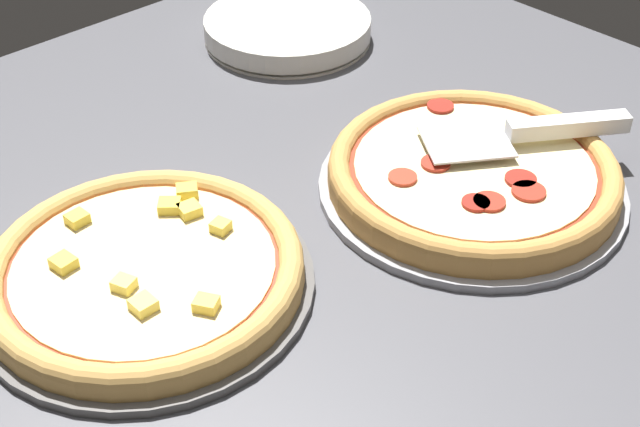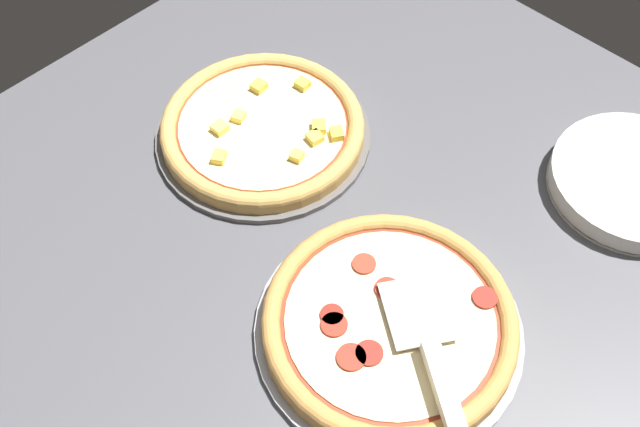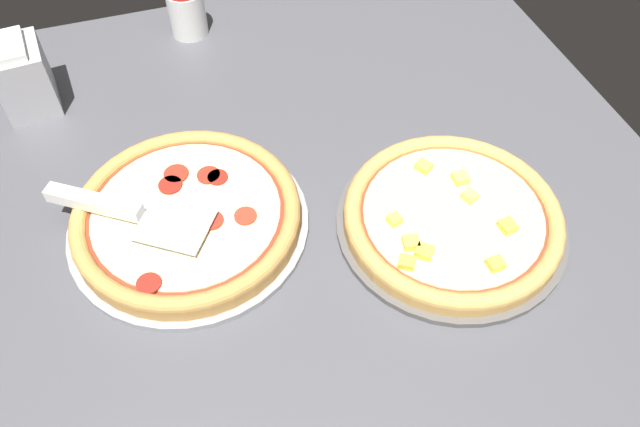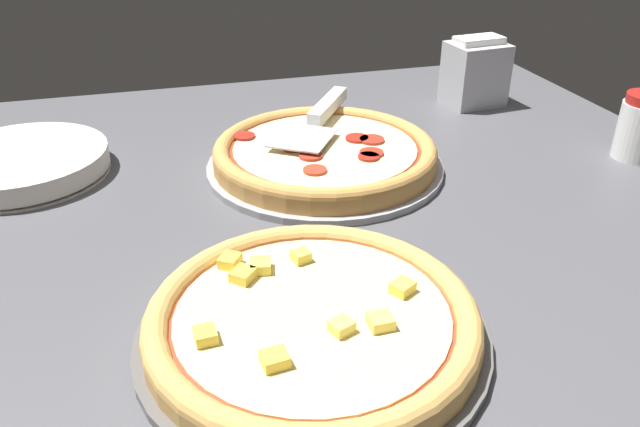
# 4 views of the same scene
# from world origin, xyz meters

# --- Properties ---
(ground_plane) EXTENTS (1.23, 1.19, 0.04)m
(ground_plane) POSITION_xyz_m (0.00, 0.00, -0.02)
(ground_plane) COLOR #4C4C51
(pizza_pan_front) EXTENTS (0.35, 0.35, 0.01)m
(pizza_pan_front) POSITION_xyz_m (-0.05, -0.14, 0.01)
(pizza_pan_front) COLOR #939399
(pizza_pan_front) RESTS_ON ground_plane
(pizza_front) EXTENTS (0.32, 0.32, 0.03)m
(pizza_front) POSITION_xyz_m (-0.05, -0.14, 0.03)
(pizza_front) COLOR #C68E47
(pizza_front) RESTS_ON pizza_pan_front
(pizza_pan_back) EXTENTS (0.33, 0.33, 0.01)m
(pizza_pan_back) POSITION_xyz_m (0.07, 0.22, 0.01)
(pizza_pan_back) COLOR #565451
(pizza_pan_back) RESTS_ON ground_plane
(pizza_back) EXTENTS (0.31, 0.31, 0.03)m
(pizza_back) POSITION_xyz_m (0.07, 0.22, 0.02)
(pizza_back) COLOR tan
(pizza_back) RESTS_ON pizza_pan_back
(serving_spatula) EXTENTS (0.18, 0.23, 0.02)m
(serving_spatula) POSITION_xyz_m (-0.07, -0.24, 0.05)
(serving_spatula) COLOR #B7B7BC
(serving_spatula) RESTS_ON pizza_front
(parmesan_shaker) EXTENTS (0.07, 0.07, 0.10)m
(parmesan_shaker) POSITION_xyz_m (-0.52, -0.05, 0.05)
(parmesan_shaker) COLOR white
(parmesan_shaker) RESTS_ON ground_plane
(napkin_holder) EXTENTS (0.11, 0.09, 0.12)m
(napkin_holder) POSITION_xyz_m (-0.39, -0.34, 0.06)
(napkin_holder) COLOR #B2B2B7
(napkin_holder) RESTS_ON ground_plane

